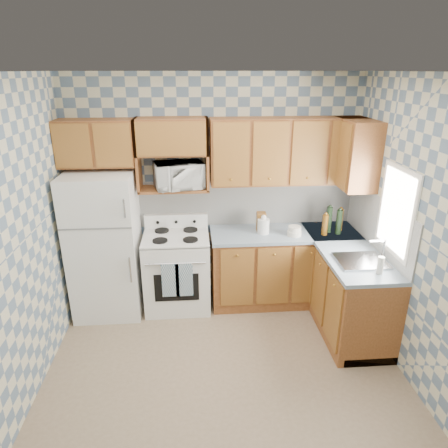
{
  "coord_description": "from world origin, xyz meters",
  "views": [
    {
      "loc": [
        -0.25,
        -3.01,
        2.71
      ],
      "look_at": [
        0.05,
        0.75,
        1.25
      ],
      "focal_mm": 32.0,
      "sensor_mm": 36.0,
      "label": 1
    }
  ],
  "objects_px": {
    "stove_body": "(177,272)",
    "electric_kettle": "(263,226)",
    "refrigerator": "(105,245)",
    "microwave": "(179,175)"
  },
  "relations": [
    {
      "from": "stove_body",
      "to": "microwave",
      "type": "height_order",
      "value": "microwave"
    },
    {
      "from": "stove_body",
      "to": "electric_kettle",
      "type": "distance_m",
      "value": 1.16
    },
    {
      "from": "refrigerator",
      "to": "electric_kettle",
      "type": "xyz_separation_m",
      "value": [
        1.83,
        0.02,
        0.17
      ]
    },
    {
      "from": "refrigerator",
      "to": "microwave",
      "type": "xyz_separation_m",
      "value": [
        0.86,
        0.17,
        0.76
      ]
    },
    {
      "from": "refrigerator",
      "to": "electric_kettle",
      "type": "relative_size",
      "value": 9.62
    },
    {
      "from": "stove_body",
      "to": "electric_kettle",
      "type": "bearing_deg",
      "value": -0.52
    },
    {
      "from": "refrigerator",
      "to": "stove_body",
      "type": "distance_m",
      "value": 0.89
    },
    {
      "from": "refrigerator",
      "to": "microwave",
      "type": "distance_m",
      "value": 1.16
    },
    {
      "from": "stove_body",
      "to": "electric_kettle",
      "type": "xyz_separation_m",
      "value": [
        1.02,
        -0.01,
        0.56
      ]
    },
    {
      "from": "microwave",
      "to": "stove_body",
      "type": "bearing_deg",
      "value": -125.74
    }
  ]
}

